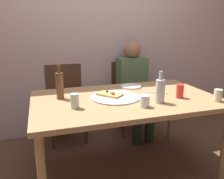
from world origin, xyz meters
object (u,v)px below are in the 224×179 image
at_px(guest_in_sweater, 134,85).
at_px(pizza_tray, 115,97).
at_px(wine_bottle, 60,85).
at_px(chair_right, 130,91).
at_px(pizza_slice_last, 110,94).
at_px(tumbler_near, 145,101).
at_px(plate_stack, 131,86).
at_px(tumbler_far, 75,101).
at_px(soda_can, 180,91).
at_px(chair_left, 65,97).
at_px(table_knife, 157,92).
at_px(dining_table, 126,105).
at_px(wine_glass, 218,95).
at_px(beer_bottle, 160,91).

bearing_deg(guest_in_sweater, pizza_tray, 55.90).
xyz_separation_m(wine_bottle, chair_right, (0.96, 0.75, -0.34)).
relative_size(pizza_slice_last, tumbler_near, 2.68).
bearing_deg(tumbler_near, plate_stack, 78.18).
relative_size(pizza_slice_last, guest_in_sweater, 0.21).
distance_m(tumbler_far, soda_can, 0.93).
height_order(tumbler_near, chair_left, chair_left).
bearing_deg(plate_stack, tumbler_near, -101.82).
distance_m(soda_can, table_knife, 0.24).
distance_m(pizza_tray, wine_bottle, 0.50).
relative_size(pizza_tray, wine_bottle, 1.50).
relative_size(dining_table, soda_can, 13.37).
height_order(tumbler_far, chair_right, chair_right).
xyz_separation_m(pizza_slice_last, wine_glass, (0.83, -0.40, 0.03)).
height_order(wine_bottle, guest_in_sweater, guest_in_sweater).
relative_size(beer_bottle, tumbler_near, 2.86).
relative_size(beer_bottle, table_knife, 1.22).
bearing_deg(wine_bottle, pizza_slice_last, -9.41).
distance_m(beer_bottle, tumbler_far, 0.70).
height_order(tumbler_far, guest_in_sweater, guest_in_sweater).
relative_size(wine_bottle, tumbler_far, 2.52).
relative_size(dining_table, pizza_slice_last, 6.49).
bearing_deg(wine_bottle, wine_glass, -20.54).
bearing_deg(wine_bottle, beer_bottle, -24.82).
height_order(pizza_slice_last, wine_bottle, wine_bottle).
relative_size(wine_bottle, table_knife, 1.34).
distance_m(pizza_slice_last, chair_left, 0.92).
height_order(pizza_slice_last, plate_stack, pizza_slice_last).
bearing_deg(wine_bottle, table_knife, -5.53).
distance_m(tumbler_near, plate_stack, 0.61).
height_order(wine_glass, soda_can, soda_can).
bearing_deg(tumbler_far, chair_right, 49.89).
distance_m(chair_left, chair_right, 0.84).
relative_size(beer_bottle, guest_in_sweater, 0.23).
xyz_separation_m(tumbler_far, soda_can, (0.93, -0.01, 0.00)).
distance_m(tumbler_near, wine_glass, 0.65).
bearing_deg(tumbler_far, wine_glass, -9.18).
distance_m(pizza_tray, pizza_slice_last, 0.06).
distance_m(dining_table, pizza_tray, 0.12).
distance_m(table_knife, chair_right, 0.87).
bearing_deg(chair_left, wine_bottle, 81.36).
distance_m(tumbler_far, plate_stack, 0.80).
bearing_deg(chair_right, plate_stack, 69.07).
xyz_separation_m(tumbler_near, plate_stack, (0.13, 0.60, -0.04)).
relative_size(tumbler_near, guest_in_sweater, 0.08).
bearing_deg(wine_bottle, chair_left, 81.36).
bearing_deg(dining_table, chair_left, 116.48).
relative_size(chair_right, guest_in_sweater, 0.77).
xyz_separation_m(dining_table, wine_glass, (0.71, -0.33, 0.12)).
bearing_deg(tumbler_near, soda_can, 17.71).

